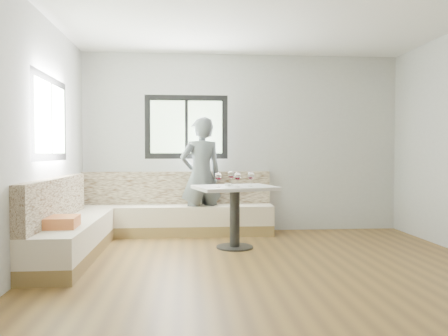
{
  "coord_description": "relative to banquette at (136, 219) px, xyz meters",
  "views": [
    {
      "loc": [
        -0.88,
        -4.4,
        1.24
      ],
      "look_at": [
        -0.4,
        1.34,
        1.04
      ],
      "focal_mm": 35.0,
      "sensor_mm": 36.0,
      "label": 1
    }
  ],
  "objects": [
    {
      "name": "room",
      "position": [
        1.51,
        -1.55,
        1.08
      ],
      "size": [
        5.01,
        5.01,
        2.81
      ],
      "color": "brown",
      "rests_on": "ground"
    },
    {
      "name": "banquette",
      "position": [
        0.0,
        0.0,
        0.0
      ],
      "size": [
        2.9,
        2.8,
        0.95
      ],
      "color": "olive",
      "rests_on": "ground"
    },
    {
      "name": "table",
      "position": [
        1.32,
        -0.38,
        0.28
      ],
      "size": [
        1.15,
        0.99,
        0.81
      ],
      "rotation": [
        0.0,
        0.0,
        0.25
      ],
      "color": "black",
      "rests_on": "ground"
    },
    {
      "name": "person",
      "position": [
        0.91,
        0.54,
        0.56
      ],
      "size": [
        0.75,
        0.61,
        1.78
      ],
      "primitive_type": "imported",
      "rotation": [
        0.0,
        0.0,
        3.46
      ],
      "color": "#555D5F",
      "rests_on": "ground"
    },
    {
      "name": "olive_ramekin",
      "position": [
        1.23,
        -0.4,
        0.5
      ],
      "size": [
        0.09,
        0.09,
        0.03
      ],
      "color": "white",
      "rests_on": "table"
    },
    {
      "name": "wine_glass_a",
      "position": [
        1.09,
        -0.6,
        0.61
      ],
      "size": [
        0.09,
        0.09,
        0.19
      ],
      "color": "white",
      "rests_on": "table"
    },
    {
      "name": "wine_glass_b",
      "position": [
        1.33,
        -0.59,
        0.61
      ],
      "size": [
        0.09,
        0.09,
        0.19
      ],
      "color": "white",
      "rests_on": "table"
    },
    {
      "name": "wine_glass_c",
      "position": [
        1.52,
        -0.48,
        0.61
      ],
      "size": [
        0.09,
        0.09,
        0.19
      ],
      "color": "white",
      "rests_on": "table"
    },
    {
      "name": "wine_glass_d",
      "position": [
        1.28,
        -0.26,
        0.61
      ],
      "size": [
        0.09,
        0.09,
        0.19
      ],
      "color": "white",
      "rests_on": "table"
    }
  ]
}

